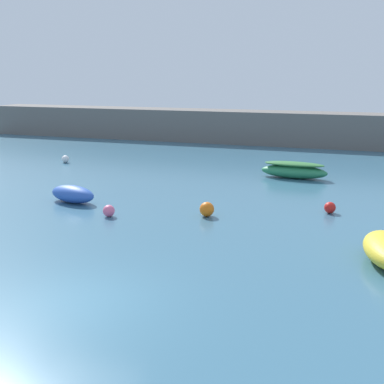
# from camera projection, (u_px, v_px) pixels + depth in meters

# --- Properties ---
(ground_plane) EXTENTS (120.00, 120.00, 0.20)m
(ground_plane) POSITION_uv_depth(u_px,v_px,m) (79.00, 304.00, 13.25)
(ground_plane) COLOR #38667F
(harbor_breakwater) EXTENTS (53.13, 3.20, 2.53)m
(harbor_breakwater) POSITION_uv_depth(u_px,v_px,m) (291.00, 128.00, 41.22)
(harbor_breakwater) COLOR #66605B
(harbor_breakwater) RESTS_ON ground_plane
(rowboat_with_red_cover) EXTENTS (3.61, 1.37, 0.88)m
(rowboat_with_red_cover) POSITION_uv_depth(u_px,v_px,m) (294.00, 170.00, 28.37)
(rowboat_with_red_cover) COLOR #287A4C
(rowboat_with_red_cover) RESTS_ON ground_plane
(dinghy_near_pier) EXTENTS (2.50, 1.55, 0.74)m
(dinghy_near_pier) POSITION_uv_depth(u_px,v_px,m) (73.00, 194.00, 23.11)
(dinghy_near_pier) COLOR #2D56B7
(dinghy_near_pier) RESTS_ON ground_plane
(mooring_buoy_white) EXTENTS (0.46, 0.46, 0.46)m
(mooring_buoy_white) POSITION_uv_depth(u_px,v_px,m) (65.00, 159.00, 33.26)
(mooring_buoy_white) COLOR white
(mooring_buoy_white) RESTS_ON ground_plane
(mooring_buoy_red) EXTENTS (0.46, 0.46, 0.46)m
(mooring_buoy_red) POSITION_uv_depth(u_px,v_px,m) (330.00, 208.00, 21.37)
(mooring_buoy_red) COLOR red
(mooring_buoy_red) RESTS_ON ground_plane
(mooring_buoy_orange) EXTENTS (0.58, 0.58, 0.58)m
(mooring_buoy_orange) POSITION_uv_depth(u_px,v_px,m) (207.00, 209.00, 20.88)
(mooring_buoy_orange) COLOR orange
(mooring_buoy_orange) RESTS_ON ground_plane
(mooring_buoy_pink) EXTENTS (0.47, 0.47, 0.47)m
(mooring_buoy_pink) POSITION_uv_depth(u_px,v_px,m) (109.00, 211.00, 20.86)
(mooring_buoy_pink) COLOR #EA668C
(mooring_buoy_pink) RESTS_ON ground_plane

